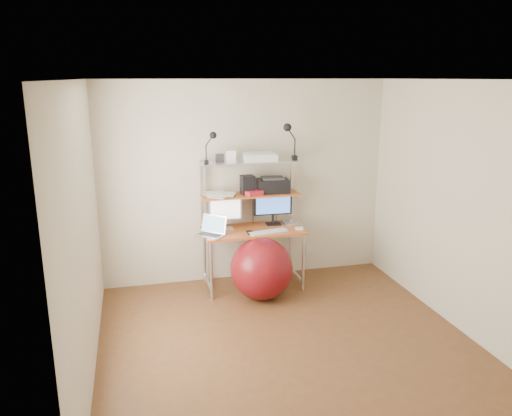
{
  "coord_description": "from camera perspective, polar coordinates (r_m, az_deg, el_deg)",
  "views": [
    {
      "loc": [
        -1.37,
        -4.15,
        2.52
      ],
      "look_at": [
        -0.04,
        1.15,
        1.08
      ],
      "focal_mm": 35.0,
      "sensor_mm": 36.0,
      "label": 1
    }
  ],
  "objects": [
    {
      "name": "room",
      "position": [
        4.55,
        3.96,
        -1.49
      ],
      "size": [
        3.6,
        3.6,
        3.6
      ],
      "color": "brown",
      "rests_on": "ground"
    },
    {
      "name": "computer_desk",
      "position": [
        6.03,
        -0.49,
        -0.31
      ],
      "size": [
        1.2,
        0.6,
        1.57
      ],
      "color": "#C36926",
      "rests_on": "ground"
    },
    {
      "name": "wall_outlet",
      "position": [
        6.72,
        6.03,
        -4.65
      ],
      "size": [
        0.08,
        0.01,
        0.12
      ],
      "primitive_type": "cube",
      "color": "silver",
      "rests_on": "room"
    },
    {
      "name": "monitor_silver",
      "position": [
        5.99,
        -3.53,
        -0.27
      ],
      "size": [
        0.39,
        0.15,
        0.44
      ],
      "rotation": [
        0.0,
        0.0,
        -0.04
      ],
      "color": "silver",
      "rests_on": "desktop"
    },
    {
      "name": "monitor_black",
      "position": [
        6.18,
        1.95,
        0.31
      ],
      "size": [
        0.48,
        0.14,
        0.48
      ],
      "rotation": [
        0.0,
        0.0,
        -0.03
      ],
      "color": "black",
      "rests_on": "desktop"
    },
    {
      "name": "laptop",
      "position": [
        5.83,
        -5.04,
        -2.61
      ],
      "size": [
        0.41,
        0.41,
        0.28
      ],
      "rotation": [
        0.0,
        0.0,
        -0.72
      ],
      "color": "silver",
      "rests_on": "desktop"
    },
    {
      "name": "keyboard",
      "position": [
        5.91,
        1.44,
        -2.74
      ],
      "size": [
        0.49,
        0.23,
        0.01
      ],
      "primitive_type": "cube",
      "rotation": [
        0.0,
        0.0,
        0.2
      ],
      "color": "silver",
      "rests_on": "desktop"
    },
    {
      "name": "mouse",
      "position": [
        6.04,
        4.96,
        -2.33
      ],
      "size": [
        0.1,
        0.08,
        0.03
      ],
      "primitive_type": "cube",
      "rotation": [
        0.0,
        0.0,
        -0.23
      ],
      "color": "silver",
      "rests_on": "desktop"
    },
    {
      "name": "mac_mini",
      "position": [
        6.23,
        4.08,
        -1.7
      ],
      "size": [
        0.22,
        0.22,
        0.04
      ],
      "primitive_type": "cube",
      "rotation": [
        0.0,
        0.0,
        0.01
      ],
      "color": "silver",
      "rests_on": "desktop"
    },
    {
      "name": "phone",
      "position": [
        5.88,
        -0.68,
        -2.82
      ],
      "size": [
        0.08,
        0.14,
        0.01
      ],
      "primitive_type": "cube",
      "rotation": [
        0.0,
        0.0,
        -0.05
      ],
      "color": "black",
      "rests_on": "desktop"
    },
    {
      "name": "printer",
      "position": [
        6.12,
        1.92,
        2.64
      ],
      "size": [
        0.41,
        0.3,
        0.19
      ],
      "rotation": [
        0.0,
        0.0,
        -0.08
      ],
      "color": "black",
      "rests_on": "mid_shelf"
    },
    {
      "name": "nas_cube",
      "position": [
        6.01,
        -0.98,
        2.67
      ],
      "size": [
        0.16,
        0.16,
        0.23
      ],
      "primitive_type": "cube",
      "rotation": [
        0.0,
        0.0,
        0.07
      ],
      "color": "black",
      "rests_on": "mid_shelf"
    },
    {
      "name": "red_box",
      "position": [
        5.96,
        -0.26,
        1.72
      ],
      "size": [
        0.23,
        0.19,
        0.06
      ],
      "primitive_type": "cube",
      "rotation": [
        0.0,
        0.0,
        0.34
      ],
      "color": "red",
      "rests_on": "mid_shelf"
    },
    {
      "name": "scanner",
      "position": [
        5.96,
        0.42,
        5.86
      ],
      "size": [
        0.4,
        0.27,
        0.1
      ],
      "rotation": [
        0.0,
        0.0,
        -0.04
      ],
      "color": "silver",
      "rests_on": "top_shelf"
    },
    {
      "name": "box_white",
      "position": [
        5.89,
        -2.86,
        5.94
      ],
      "size": [
        0.14,
        0.13,
        0.14
      ],
      "primitive_type": "cube",
      "rotation": [
        0.0,
        0.0,
        -0.26
      ],
      "color": "silver",
      "rests_on": "top_shelf"
    },
    {
      "name": "box_grey",
      "position": [
        5.94,
        -4.18,
        5.75
      ],
      "size": [
        0.09,
        0.09,
        0.09
      ],
      "primitive_type": "cube",
      "rotation": [
        0.0,
        0.0,
        0.01
      ],
      "color": "#313134",
      "rests_on": "top_shelf"
    },
    {
      "name": "clip_lamp_left",
      "position": [
        5.74,
        -5.09,
        7.69
      ],
      "size": [
        0.15,
        0.08,
        0.37
      ],
      "color": "black",
      "rests_on": "top_shelf"
    },
    {
      "name": "clip_lamp_right",
      "position": [
        6.0,
        3.79,
        8.51
      ],
      "size": [
        0.18,
        0.1,
        0.44
      ],
      "color": "black",
      "rests_on": "top_shelf"
    },
    {
      "name": "exercise_ball",
      "position": [
        5.83,
        0.63,
        -6.96
      ],
      "size": [
        0.73,
        0.73,
        0.73
      ],
      "primitive_type": "sphere",
      "color": "maroon",
      "rests_on": "floor"
    },
    {
      "name": "paper_stack",
      "position": [
        5.97,
        -4.18,
        1.57
      ],
      "size": [
        0.41,
        0.41,
        0.03
      ],
      "color": "white",
      "rests_on": "mid_shelf"
    }
  ]
}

